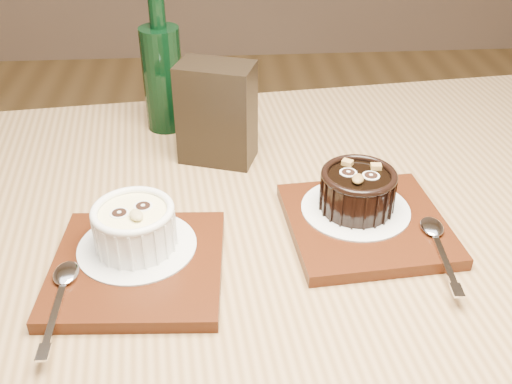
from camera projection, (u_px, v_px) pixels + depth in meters
table at (260, 293)px, 0.75m from camera, size 1.28×0.92×0.75m
tray_left at (138, 267)px, 0.64m from camera, size 0.19×0.19×0.01m
doily_left at (137, 246)px, 0.66m from camera, size 0.13×0.13×0.00m
ramekin_white at (134, 225)px, 0.64m from camera, size 0.09×0.09×0.05m
spoon_left at (59, 297)px, 0.59m from camera, size 0.03×0.13×0.01m
tray_right at (366, 224)px, 0.70m from camera, size 0.19×0.19×0.01m
doily_right at (355, 209)px, 0.72m from camera, size 0.13×0.13×0.00m
ramekin_dark at (358, 189)px, 0.70m from camera, size 0.09×0.09×0.05m
spoon_right at (440, 246)px, 0.65m from camera, size 0.04×0.14×0.01m
condiment_stand at (217, 113)px, 0.81m from camera, size 0.11×0.09×0.14m
green_bottle at (163, 75)px, 0.89m from camera, size 0.06×0.06×0.22m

